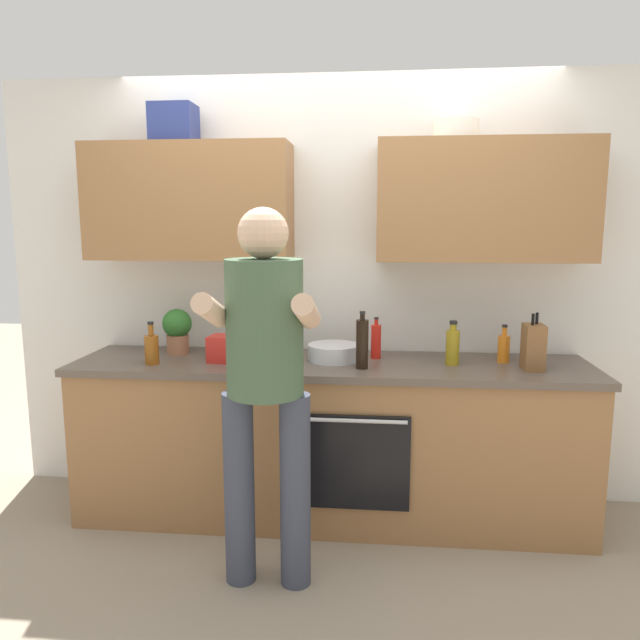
{
  "coord_description": "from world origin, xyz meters",
  "views": [
    {
      "loc": [
        0.26,
        -3.19,
        1.66
      ],
      "look_at": [
        -0.05,
        -0.1,
        1.15
      ],
      "focal_mm": 33.41,
      "sensor_mm": 36.0,
      "label": 1
    }
  ],
  "objects_px": {
    "knife_block": "(533,347)",
    "bottle_syrup": "(152,348)",
    "person_standing": "(265,369)",
    "cup_tea": "(292,355)",
    "bottle_hotsauce": "(376,341)",
    "cup_coffee": "(219,346)",
    "bottle_soda": "(275,338)",
    "mixing_bowl": "(334,352)",
    "bottle_oil": "(453,346)",
    "bottle_soy": "(362,344)",
    "grocery_bag_crisps": "(230,349)",
    "bottle_juice": "(504,348)",
    "potted_herb": "(177,329)"
  },
  "relations": [
    {
      "from": "bottle_soda",
      "to": "potted_herb",
      "type": "bearing_deg",
      "value": -178.08
    },
    {
      "from": "knife_block",
      "to": "bottle_soy",
      "type": "bearing_deg",
      "value": -176.04
    },
    {
      "from": "bottle_syrup",
      "to": "bottle_soy",
      "type": "relative_size",
      "value": 0.77
    },
    {
      "from": "knife_block",
      "to": "bottle_oil",
      "type": "bearing_deg",
      "value": 170.81
    },
    {
      "from": "bottle_soy",
      "to": "cup_tea",
      "type": "height_order",
      "value": "bottle_soy"
    },
    {
      "from": "bottle_hotsauce",
      "to": "cup_tea",
      "type": "distance_m",
      "value": 0.49
    },
    {
      "from": "person_standing",
      "to": "mixing_bowl",
      "type": "bearing_deg",
      "value": 70.69
    },
    {
      "from": "bottle_syrup",
      "to": "bottle_soy",
      "type": "bearing_deg",
      "value": 0.72
    },
    {
      "from": "person_standing",
      "to": "bottle_syrup",
      "type": "height_order",
      "value": "person_standing"
    },
    {
      "from": "person_standing",
      "to": "cup_tea",
      "type": "xyz_separation_m",
      "value": [
        0.03,
        0.62,
        -0.08
      ]
    },
    {
      "from": "cup_tea",
      "to": "bottle_juice",
      "type": "bearing_deg",
      "value": 6.99
    },
    {
      "from": "potted_herb",
      "to": "grocery_bag_crisps",
      "type": "relative_size",
      "value": 1.2
    },
    {
      "from": "cup_tea",
      "to": "cup_coffee",
      "type": "bearing_deg",
      "value": 154.87
    },
    {
      "from": "bottle_juice",
      "to": "mixing_bowl",
      "type": "xyz_separation_m",
      "value": [
        -0.93,
        -0.04,
        -0.04
      ]
    },
    {
      "from": "mixing_bowl",
      "to": "knife_block",
      "type": "xyz_separation_m",
      "value": [
        1.05,
        -0.11,
        0.08
      ]
    },
    {
      "from": "bottle_hotsauce",
      "to": "knife_block",
      "type": "height_order",
      "value": "knife_block"
    },
    {
      "from": "bottle_soy",
      "to": "grocery_bag_crisps",
      "type": "xyz_separation_m",
      "value": [
        -0.73,
        0.09,
        -0.06
      ]
    },
    {
      "from": "person_standing",
      "to": "bottle_syrup",
      "type": "distance_m",
      "value": 0.9
    },
    {
      "from": "cup_tea",
      "to": "mixing_bowl",
      "type": "height_order",
      "value": "same"
    },
    {
      "from": "bottle_hotsauce",
      "to": "bottle_syrup",
      "type": "bearing_deg",
      "value": -167.78
    },
    {
      "from": "bottle_soda",
      "to": "cup_coffee",
      "type": "bearing_deg",
      "value": 176.24
    },
    {
      "from": "cup_tea",
      "to": "grocery_bag_crisps",
      "type": "xyz_separation_m",
      "value": [
        -0.35,
        0.01,
        0.03
      ]
    },
    {
      "from": "bottle_soda",
      "to": "bottle_syrup",
      "type": "bearing_deg",
      "value": -155.74
    },
    {
      "from": "bottle_juice",
      "to": "cup_tea",
      "type": "relative_size",
      "value": 2.33
    },
    {
      "from": "bottle_syrup",
      "to": "cup_coffee",
      "type": "xyz_separation_m",
      "value": [
        0.29,
        0.3,
        -0.05
      ]
    },
    {
      "from": "person_standing",
      "to": "cup_tea",
      "type": "bearing_deg",
      "value": 87.52
    },
    {
      "from": "bottle_syrup",
      "to": "bottle_soda",
      "type": "distance_m",
      "value": 0.69
    },
    {
      "from": "bottle_juice",
      "to": "potted_herb",
      "type": "bearing_deg",
      "value": 178.94
    },
    {
      "from": "person_standing",
      "to": "bottle_soda",
      "type": "distance_m",
      "value": 0.82
    },
    {
      "from": "bottle_hotsauce",
      "to": "grocery_bag_crisps",
      "type": "xyz_separation_m",
      "value": [
        -0.8,
        -0.16,
        -0.03
      ]
    },
    {
      "from": "bottle_soda",
      "to": "bottle_soy",
      "type": "height_order",
      "value": "bottle_soy"
    },
    {
      "from": "bottle_juice",
      "to": "bottle_soy",
      "type": "distance_m",
      "value": 0.8
    },
    {
      "from": "bottle_syrup",
      "to": "bottle_soy",
      "type": "xyz_separation_m",
      "value": [
        1.14,
        0.01,
        0.05
      ]
    },
    {
      "from": "bottle_soy",
      "to": "knife_block",
      "type": "bearing_deg",
      "value": 3.96
    },
    {
      "from": "bottle_juice",
      "to": "person_standing",
      "type": "bearing_deg",
      "value": -147.27
    },
    {
      "from": "bottle_soda",
      "to": "person_standing",
      "type": "bearing_deg",
      "value": -83.1
    },
    {
      "from": "bottle_juice",
      "to": "cup_tea",
      "type": "bearing_deg",
      "value": -173.01
    },
    {
      "from": "potted_herb",
      "to": "bottle_juice",
      "type": "bearing_deg",
      "value": -1.06
    },
    {
      "from": "bottle_oil",
      "to": "grocery_bag_crisps",
      "type": "relative_size",
      "value": 1.08
    },
    {
      "from": "bottle_hotsauce",
      "to": "knife_block",
      "type": "distance_m",
      "value": 0.84
    },
    {
      "from": "bottle_juice",
      "to": "bottle_soda",
      "type": "xyz_separation_m",
      "value": [
        -1.28,
        0.05,
        0.02
      ]
    },
    {
      "from": "bottle_oil",
      "to": "cup_tea",
      "type": "relative_size",
      "value": 2.67
    },
    {
      "from": "bottle_soda",
      "to": "mixing_bowl",
      "type": "distance_m",
      "value": 0.37
    },
    {
      "from": "bottle_hotsauce",
      "to": "bottle_oil",
      "type": "bearing_deg",
      "value": -16.35
    },
    {
      "from": "person_standing",
      "to": "grocery_bag_crisps",
      "type": "distance_m",
      "value": 0.71
    },
    {
      "from": "bottle_oil",
      "to": "cup_coffee",
      "type": "bearing_deg",
      "value": 173.0
    },
    {
      "from": "knife_block",
      "to": "bottle_syrup",
      "type": "bearing_deg",
      "value": -177.86
    },
    {
      "from": "cup_coffee",
      "to": "bottle_juice",
      "type": "bearing_deg",
      "value": -2.68
    },
    {
      "from": "person_standing",
      "to": "bottle_oil",
      "type": "xyz_separation_m",
      "value": [
        0.9,
        0.67,
        -0.02
      ]
    },
    {
      "from": "person_standing",
      "to": "mixing_bowl",
      "type": "height_order",
      "value": "person_standing"
    }
  ]
}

